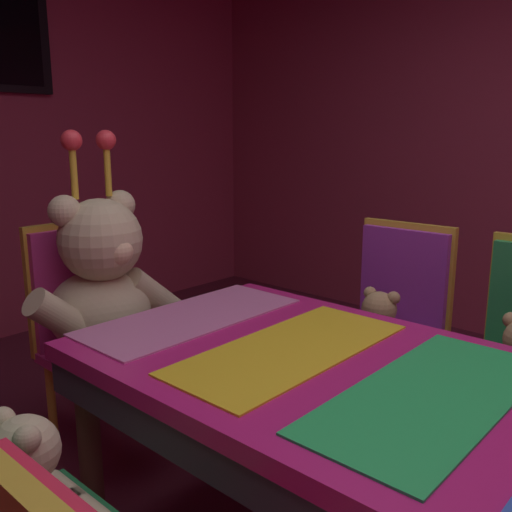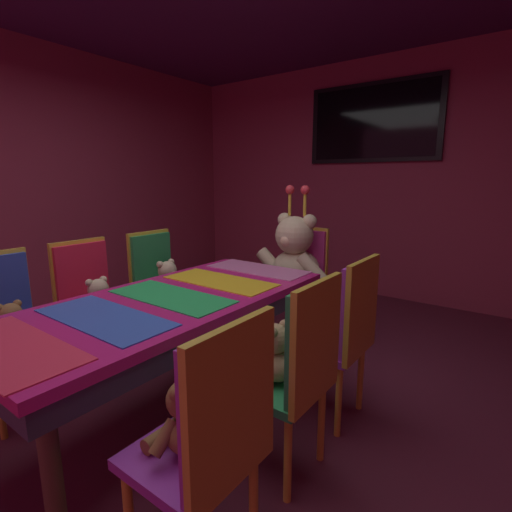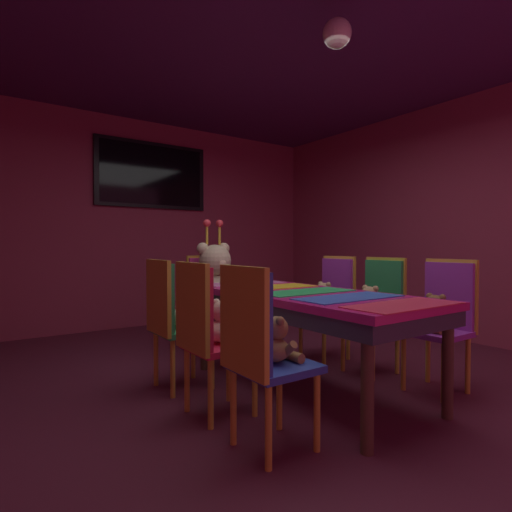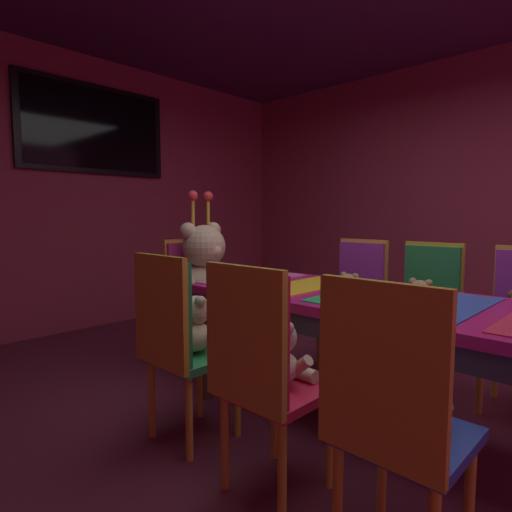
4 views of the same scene
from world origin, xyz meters
name	(u,v)px [view 1 (image 1 of 4)]	position (x,y,z in m)	size (l,w,h in m)	color
banquet_table	(430,429)	(0.00, 0.00, 0.65)	(0.90, 2.02, 0.75)	#C61E72
teddy_left_2	(30,487)	(-0.71, 0.58, 0.59)	(0.25, 0.33, 0.31)	beige
chair_right_2	(395,316)	(0.86, 0.55, 0.60)	(0.42, 0.41, 0.98)	purple
teddy_right_2	(377,329)	(0.71, 0.55, 0.58)	(0.23, 0.30, 0.28)	tan
throne_chair	(84,314)	(0.00, 1.54, 0.60)	(0.41, 0.42, 0.98)	#CC338C
king_teddy_bear	(105,287)	(0.00, 1.37, 0.75)	(0.70, 0.54, 0.90)	beige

